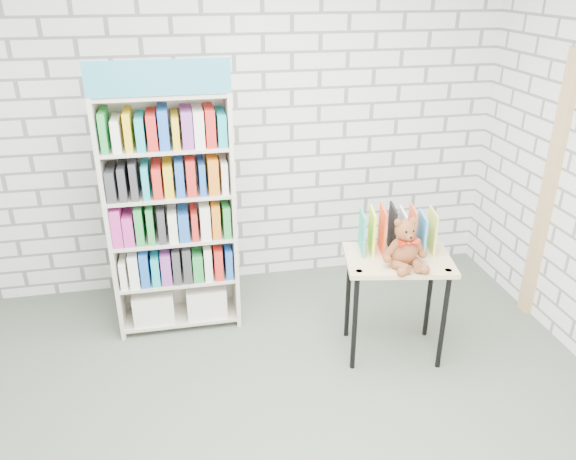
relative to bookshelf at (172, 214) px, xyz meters
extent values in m
plane|color=#4E5749|center=(0.57, -1.36, -0.94)|extent=(4.50, 4.50, 0.00)
cube|color=silver|center=(0.57, 0.64, 0.46)|extent=(4.50, 0.02, 2.80)
cube|color=beige|center=(-0.44, -0.01, -0.02)|extent=(0.03, 0.36, 1.84)
cube|color=beige|center=(0.44, -0.01, -0.02)|extent=(0.03, 0.36, 1.84)
cube|color=beige|center=(0.00, 0.16, -0.02)|extent=(0.92, 0.02, 1.84)
cube|color=teal|center=(0.00, -0.17, 1.01)|extent=(0.92, 0.02, 0.22)
cube|color=beige|center=(0.00, -0.01, -0.88)|extent=(0.86, 0.34, 0.03)
cube|color=beige|center=(0.00, -0.01, -0.53)|extent=(0.86, 0.34, 0.03)
cube|color=beige|center=(0.00, -0.01, -0.18)|extent=(0.86, 0.34, 0.03)
cube|color=beige|center=(0.00, -0.01, 0.16)|extent=(0.86, 0.34, 0.03)
cube|color=beige|center=(0.00, -0.01, 0.51)|extent=(0.86, 0.34, 0.03)
cube|color=beige|center=(0.00, -0.01, 0.88)|extent=(0.86, 0.34, 0.03)
cube|color=silver|center=(-0.20, -0.01, -0.74)|extent=(0.31, 0.30, 0.25)
cube|color=silver|center=(0.20, -0.01, -0.74)|extent=(0.31, 0.30, 0.25)
cube|color=blue|center=(0.00, -0.02, -0.40)|extent=(0.86, 0.30, 0.25)
cube|color=green|center=(0.00, -0.02, -0.05)|extent=(0.86, 0.30, 0.25)
cube|color=orange|center=(0.00, -0.02, 0.30)|extent=(0.86, 0.30, 0.25)
cube|color=#BF338C|center=(0.00, -0.02, 0.64)|extent=(0.86, 0.30, 0.25)
cube|color=tan|center=(1.51, -0.70, -0.18)|extent=(0.80, 0.62, 0.03)
cylinder|color=black|center=(1.17, -0.83, -0.57)|extent=(0.04, 0.04, 0.74)
cylinder|color=black|center=(1.24, -0.45, -0.57)|extent=(0.04, 0.04, 0.74)
cylinder|color=black|center=(1.77, -0.95, -0.57)|extent=(0.04, 0.04, 0.74)
cylinder|color=black|center=(1.84, -0.56, -0.57)|extent=(0.04, 0.04, 0.74)
cylinder|color=black|center=(1.18, -0.83, -0.17)|extent=(0.05, 0.05, 0.01)
cylinder|color=black|center=(1.76, -0.93, -0.17)|extent=(0.05, 0.05, 0.01)
cube|color=teal|center=(1.29, -0.54, -0.01)|extent=(0.06, 0.22, 0.30)
cube|color=#E8F927|center=(1.36, -0.55, -0.01)|extent=(0.06, 0.22, 0.30)
cube|color=#FF471B|center=(1.43, -0.57, -0.01)|extent=(0.06, 0.22, 0.30)
cube|color=black|center=(1.49, -0.58, -0.01)|extent=(0.06, 0.22, 0.30)
cube|color=white|center=(1.56, -0.59, -0.01)|extent=(0.06, 0.22, 0.30)
cube|color=#F2532A|center=(1.63, -0.60, -0.01)|extent=(0.06, 0.22, 0.30)
cube|color=#3996D8|center=(1.70, -0.62, -0.01)|extent=(0.06, 0.22, 0.30)
cube|color=#D8D348|center=(1.77, -0.63, -0.01)|extent=(0.06, 0.22, 0.30)
ellipsoid|color=brown|center=(1.50, -0.79, -0.06)|extent=(0.20, 0.17, 0.20)
sphere|color=brown|center=(1.50, -0.79, 0.08)|extent=(0.14, 0.14, 0.14)
sphere|color=brown|center=(1.45, -0.78, 0.14)|extent=(0.05, 0.05, 0.05)
sphere|color=brown|center=(1.55, -0.78, 0.14)|extent=(0.05, 0.05, 0.05)
sphere|color=brown|center=(1.50, -0.85, 0.07)|extent=(0.06, 0.06, 0.06)
sphere|color=black|center=(1.48, -0.85, 0.10)|extent=(0.02, 0.02, 0.02)
sphere|color=black|center=(1.53, -0.85, 0.10)|extent=(0.02, 0.02, 0.02)
sphere|color=black|center=(1.50, -0.87, 0.07)|extent=(0.02, 0.02, 0.02)
cylinder|color=brown|center=(1.40, -0.81, -0.04)|extent=(0.10, 0.08, 0.14)
cylinder|color=brown|center=(1.60, -0.80, -0.04)|extent=(0.10, 0.08, 0.14)
sphere|color=brown|center=(1.37, -0.83, -0.09)|extent=(0.06, 0.06, 0.06)
sphere|color=brown|center=(1.63, -0.81, -0.09)|extent=(0.06, 0.06, 0.06)
cylinder|color=brown|center=(1.45, -0.89, -0.13)|extent=(0.11, 0.16, 0.08)
cylinder|color=brown|center=(1.56, -0.88, -0.13)|extent=(0.10, 0.16, 0.08)
sphere|color=brown|center=(1.43, -0.96, -0.13)|extent=(0.07, 0.07, 0.07)
sphere|color=brown|center=(1.59, -0.95, -0.13)|extent=(0.07, 0.07, 0.07)
cone|color=red|center=(1.47, -0.85, 0.02)|extent=(0.06, 0.06, 0.05)
cone|color=red|center=(1.53, -0.84, 0.02)|extent=(0.06, 0.06, 0.05)
sphere|color=red|center=(1.50, -0.85, 0.02)|extent=(0.03, 0.03, 0.03)
cube|color=tan|center=(2.80, -0.41, 0.11)|extent=(0.05, 0.12, 2.10)
camera|label=1|loc=(0.09, -3.90, 1.63)|focal=35.00mm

